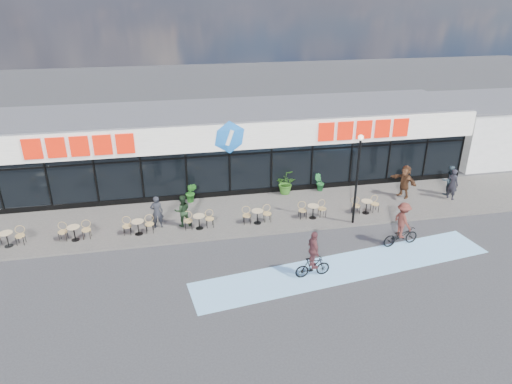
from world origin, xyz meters
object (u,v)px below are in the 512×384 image
potted_plant_left (191,192)px  potted_plant_mid (284,183)px  pedestrian_a (405,181)px  pedestrian_c (449,180)px  lamp_post (358,172)px  potted_plant_right (319,182)px  bistro_set_0 (8,237)px  patron_left (157,212)px  patron_right (183,211)px  cyclist_a (313,258)px  pedestrian_b (453,184)px  cyclist_b (402,227)px

potted_plant_left → potted_plant_mid: bearing=1.7°
pedestrian_a → pedestrian_c: 2.76m
lamp_post → potted_plant_right: 4.97m
bistro_set_0 → potted_plant_right: size_ratio=1.45×
potted_plant_right → patron_left: patron_left is taller
patron_right → cyclist_a: size_ratio=0.79×
patron_right → pedestrian_b: 15.58m
potted_plant_right → patron_right: bearing=-160.6°
bistro_set_0 → potted_plant_mid: bearing=13.1°
potted_plant_left → pedestrian_a: size_ratio=0.61×
potted_plant_mid → pedestrian_c: pedestrian_c is taller
bistro_set_0 → patron_left: patron_left is taller
pedestrian_a → pedestrian_b: pedestrian_a is taller
pedestrian_a → potted_plant_right: bearing=-134.7°
pedestrian_a → cyclist_a: (-7.73, -6.69, -0.16)m
patron_right → lamp_post: bearing=165.5°
patron_right → cyclist_b: 10.92m
lamp_post → pedestrian_c: size_ratio=2.67×
pedestrian_b → cyclist_b: cyclist_b is taller
bistro_set_0 → potted_plant_left: potted_plant_left is taller
patron_left → pedestrian_c: size_ratio=0.97×
potted_plant_right → pedestrian_c: bearing=-15.2°
lamp_post → potted_plant_left: bearing=152.7°
lamp_post → potted_plant_left: (-8.18, 4.22, -2.28)m
potted_plant_mid → pedestrian_a: size_ratio=0.68×
potted_plant_left → pedestrian_b: size_ratio=0.65×
potted_plant_right → pedestrian_b: bearing=-20.0°
potted_plant_mid → potted_plant_left: bearing=-178.3°
patron_left → cyclist_b: cyclist_b is taller
bistro_set_0 → potted_plant_mid: (14.51, 3.38, 0.21)m
bistro_set_0 → pedestrian_a: 21.37m
lamp_post → potted_plant_right: bearing=95.4°
patron_left → pedestrian_b: pedestrian_b is taller
potted_plant_left → potted_plant_mid: size_ratio=0.90×
patron_right → cyclist_a: cyclist_a is taller
patron_left → pedestrian_c: bearing=-179.1°
potted_plant_right → pedestrian_c: size_ratio=0.59×
pedestrian_a → potted_plant_left: bearing=-120.8°
patron_left → patron_right: 1.29m
bistro_set_0 → potted_plant_left: size_ratio=1.29×
cyclist_a → bistro_set_0: bearing=159.2°
potted_plant_mid → pedestrian_a: 7.05m
lamp_post → cyclist_a: size_ratio=2.21×
lamp_post → cyclist_a: lamp_post is taller
potted_plant_right → cyclist_a: (-3.13, -8.52, 0.28)m
potted_plant_right → patron_left: 10.10m
bistro_set_0 → patron_right: patron_right is taller
patron_right → cyclist_a: 7.64m
potted_plant_mid → patron_right: 6.86m
pedestrian_b → pedestrian_c: size_ratio=1.03×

